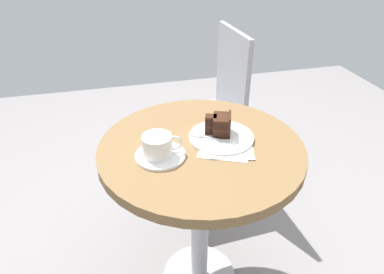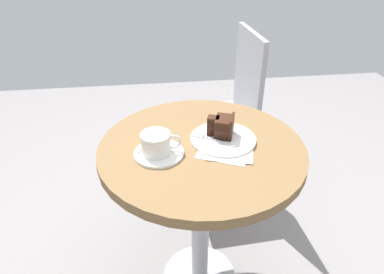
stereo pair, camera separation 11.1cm
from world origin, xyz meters
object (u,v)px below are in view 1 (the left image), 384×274
at_px(teaspoon, 152,146).
at_px(fork, 208,137).
at_px(saucer, 160,155).
at_px(coffee_cup, 158,145).
at_px(cake_slice, 220,125).
at_px(cake_plate, 221,137).
at_px(napkin, 227,147).
at_px(cafe_chair, 215,103).

relative_size(teaspoon, fork, 0.63).
bearing_deg(saucer, coffee_cup, 170.85).
height_order(teaspoon, cake_slice, cake_slice).
bearing_deg(saucer, cake_plate, 14.02).
bearing_deg(teaspoon, coffee_cup, -122.72).
bearing_deg(cake_slice, napkin, -87.46).
relative_size(saucer, coffee_cup, 1.26).
xyz_separation_m(teaspoon, napkin, (0.24, -0.05, -0.01)).
distance_m(teaspoon, cake_slice, 0.24).
distance_m(coffee_cup, cake_plate, 0.24).
bearing_deg(cake_slice, coffee_cup, -162.79).
bearing_deg(cake_plate, saucer, -165.98).
relative_size(cake_slice, napkin, 0.46).
distance_m(teaspoon, fork, 0.19).
relative_size(saucer, cafe_chair, 0.18).
relative_size(cake_slice, cafe_chair, 0.11).
height_order(napkin, cafe_chair, cafe_chair).
height_order(fork, cafe_chair, cafe_chair).
bearing_deg(fork, napkin, 172.91).
relative_size(coffee_cup, cake_plate, 0.58).
height_order(coffee_cup, fork, coffee_cup).
bearing_deg(fork, cafe_chair, -73.03).
height_order(cake_plate, cake_slice, cake_slice).
relative_size(napkin, cafe_chair, 0.24).
xyz_separation_m(teaspoon, cake_slice, (0.24, 0.02, 0.04)).
bearing_deg(napkin, coffee_cup, 179.87).
height_order(saucer, coffee_cup, coffee_cup).
height_order(saucer, cake_plate, cake_plate).
bearing_deg(teaspoon, cafe_chair, 8.70).
bearing_deg(cafe_chair, napkin, -17.31).
distance_m(coffee_cup, cafe_chair, 0.76).
xyz_separation_m(fork, napkin, (0.05, -0.05, -0.01)).
height_order(saucer, fork, fork).
xyz_separation_m(coffee_cup, cafe_chair, (0.39, 0.63, -0.20)).
bearing_deg(cake_plate, cake_slice, 90.22).
bearing_deg(cafe_chair, teaspoon, -37.98).
bearing_deg(fork, coffee_cup, 52.96).
bearing_deg(teaspoon, fork, -46.46).
relative_size(teaspoon, cake_slice, 0.84).
xyz_separation_m(saucer, napkin, (0.22, 0.00, -0.00)).
bearing_deg(cake_slice, teaspoon, -175.20).
xyz_separation_m(saucer, cake_slice, (0.22, 0.07, 0.04)).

